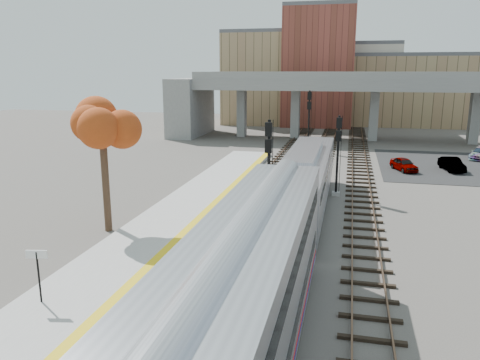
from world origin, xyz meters
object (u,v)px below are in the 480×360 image
at_px(signal_mast_near, 268,174).
at_px(car_b, 452,164).
at_px(signal_mast_mid, 337,159).
at_px(locomotive, 306,179).
at_px(tree, 102,123).
at_px(car_a, 404,164).
at_px(signal_mast_far, 309,121).

distance_m(signal_mast_near, car_b, 24.99).
bearing_deg(signal_mast_mid, locomotive, -114.11).
xyz_separation_m(tree, car_b, (24.25, 23.70, -5.97)).
xyz_separation_m(tree, car_a, (19.67, 22.68, -5.99)).
xyz_separation_m(signal_mast_far, car_a, (10.30, -9.84, -3.01)).
height_order(locomotive, car_b, locomotive).
bearing_deg(signal_mast_far, signal_mast_near, -90.00).
bearing_deg(car_b, tree, -146.62).
xyz_separation_m(locomotive, signal_mast_far, (-2.10, 25.35, 1.41)).
xyz_separation_m(signal_mast_mid, tree, (-13.46, -11.64, 3.67)).
bearing_deg(signal_mast_far, tree, -106.06).
xyz_separation_m(signal_mast_near, signal_mast_far, (0.00, 28.72, 0.43)).
relative_size(signal_mast_mid, car_b, 1.60).
xyz_separation_m(signal_mast_mid, car_b, (10.79, 12.07, -2.31)).
bearing_deg(car_b, locomotive, -138.68).
relative_size(signal_mast_near, tree, 0.75).
bearing_deg(signal_mast_near, locomotive, 58.06).
bearing_deg(car_b, signal_mast_mid, -142.76).
distance_m(signal_mast_mid, tree, 18.17).
distance_m(signal_mast_far, tree, 33.97).
bearing_deg(tree, car_b, 44.34).
bearing_deg(signal_mast_mid, signal_mast_far, 101.11).
bearing_deg(signal_mast_far, car_b, -30.63).
height_order(locomotive, signal_mast_far, signal_mast_far).
relative_size(signal_mast_mid, car_a, 1.69).
xyz_separation_m(signal_mast_near, car_b, (14.89, 19.91, -2.57)).
xyz_separation_m(signal_mast_near, signal_mast_mid, (4.10, 7.84, -0.26)).
distance_m(signal_mast_near, car_a, 21.67).
relative_size(car_a, car_b, 0.94).
distance_m(car_a, car_b, 4.70).
xyz_separation_m(signal_mast_far, tree, (-9.36, -32.52, 2.98)).
xyz_separation_m(signal_mast_far, car_b, (14.89, -8.82, -3.00)).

